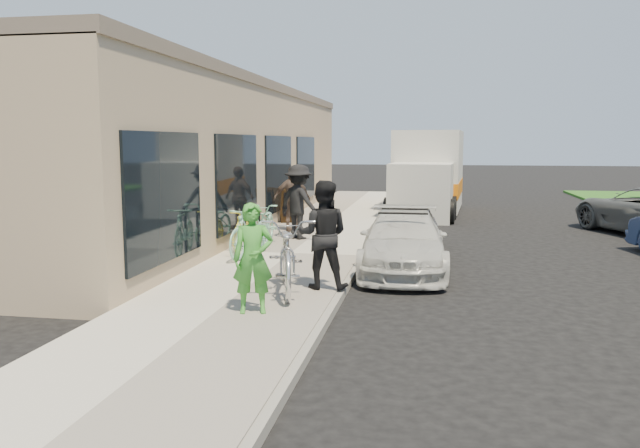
{
  "coord_description": "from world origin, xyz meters",
  "views": [
    {
      "loc": [
        0.96,
        -9.93,
        2.53
      ],
      "look_at": [
        -1.01,
        1.11,
        1.05
      ],
      "focal_mm": 35.0,
      "sensor_mm": 36.0,
      "label": 1
    }
  ],
  "objects": [
    {
      "name": "man_standing",
      "position": [
        -0.76,
        -0.06,
        1.03
      ],
      "size": [
        0.88,
        0.69,
        1.77
      ],
      "primitive_type": "imported",
      "rotation": [
        0.0,
        0.0,
        3.17
      ],
      "color": "black",
      "rests_on": "sidewalk"
    },
    {
      "name": "sandwich_board",
      "position": [
        -3.13,
        7.99,
        0.66
      ],
      "size": [
        0.79,
        0.8,
        1.01
      ],
      "rotation": [
        0.0,
        0.0,
        0.36
      ],
      "color": "black",
      "rests_on": "sidewalk"
    },
    {
      "name": "sedan_white",
      "position": [
        0.45,
        2.22,
        0.58
      ],
      "size": [
        1.77,
        4.08,
        1.21
      ],
      "rotation": [
        0.0,
        0.0,
        0.03
      ],
      "color": "silver",
      "rests_on": "ground"
    },
    {
      "name": "bystander_b",
      "position": [
        -2.71,
        6.34,
        1.01
      ],
      "size": [
        1.09,
        0.84,
        1.73
      ],
      "primitive_type": "imported",
      "rotation": [
        0.0,
        0.0,
        0.47
      ],
      "color": "brown",
      "rests_on": "sidewalk"
    },
    {
      "name": "moving_truck",
      "position": [
        0.83,
        12.6,
        1.3
      ],
      "size": [
        2.69,
        6.09,
        2.92
      ],
      "rotation": [
        0.0,
        0.0,
        -0.08
      ],
      "color": "beige",
      "rests_on": "ground"
    },
    {
      "name": "cruiser_bike_c",
      "position": [
        -3.08,
        3.18,
        0.62
      ],
      "size": [
        0.49,
        1.58,
        0.94
      ],
      "primitive_type": "imported",
      "rotation": [
        0.0,
        0.0,
        -0.03
      ],
      "color": "yellow",
      "rests_on": "sidewalk"
    },
    {
      "name": "cruiser_bike_a",
      "position": [
        -2.73,
        2.4,
        0.68
      ],
      "size": [
        0.81,
        1.84,
        1.07
      ],
      "primitive_type": "imported",
      "rotation": [
        0.0,
        0.0,
        -0.18
      ],
      "color": "#84C5AC",
      "rests_on": "sidewalk"
    },
    {
      "name": "sedan_silver",
      "position": [
        0.48,
        4.36,
        0.54
      ],
      "size": [
        1.43,
        3.25,
        1.09
      ],
      "primitive_type": "imported",
      "rotation": [
        0.0,
        0.0,
        -0.05
      ],
      "color": "#96969B",
      "rests_on": "ground"
    },
    {
      "name": "tandem_bike",
      "position": [
        -1.29,
        -0.33,
        0.76
      ],
      "size": [
        1.38,
        2.46,
        1.22
      ],
      "primitive_type": "imported",
      "rotation": [
        0.0,
        0.0,
        0.26
      ],
      "color": "silver",
      "rests_on": "sidewalk"
    },
    {
      "name": "bike_rack",
      "position": [
        -2.72,
        2.85,
        0.71
      ],
      "size": [
        0.1,
        0.66,
        0.93
      ],
      "rotation": [
        0.0,
        0.0,
        0.06
      ],
      "color": "black",
      "rests_on": "sidewalk"
    },
    {
      "name": "sidewalk",
      "position": [
        -2.0,
        3.0,
        0.07
      ],
      "size": [
        3.0,
        34.0,
        0.15
      ],
      "primitive_type": "cube",
      "color": "#B5B0A3",
      "rests_on": "ground"
    },
    {
      "name": "cruiser_bike_b",
      "position": [
        -2.8,
        4.01,
        0.64
      ],
      "size": [
        0.85,
        1.93,
        0.99
      ],
      "primitive_type": "imported",
      "rotation": [
        0.0,
        0.0,
        0.1
      ],
      "color": "#84C5AC",
      "rests_on": "sidewalk"
    },
    {
      "name": "curb",
      "position": [
        -0.45,
        3.0,
        0.07
      ],
      "size": [
        0.12,
        34.0,
        0.13
      ],
      "primitive_type": "cube",
      "color": "gray",
      "rests_on": "ground"
    },
    {
      "name": "ground",
      "position": [
        0.0,
        0.0,
        0.0
      ],
      "size": [
        120.0,
        120.0,
        0.0
      ],
      "primitive_type": "plane",
      "color": "black",
      "rests_on": "ground"
    },
    {
      "name": "woman_rider",
      "position": [
        -1.46,
        -1.7,
        0.92
      ],
      "size": [
        0.64,
        0.51,
        1.55
      ],
      "primitive_type": "imported",
      "rotation": [
        0.0,
        0.0,
        0.27
      ],
      "color": "#3A8F2F",
      "rests_on": "sidewalk"
    },
    {
      "name": "bystander_a",
      "position": [
        -2.23,
        4.98,
        1.07
      ],
      "size": [
        1.36,
        1.2,
        1.83
      ],
      "primitive_type": "imported",
      "rotation": [
        0.0,
        0.0,
        2.59
      ],
      "color": "black",
      "rests_on": "sidewalk"
    },
    {
      "name": "storefront",
      "position": [
        -5.24,
        7.99,
        2.12
      ],
      "size": [
        3.6,
        20.0,
        4.22
      ],
      "color": "tan",
      "rests_on": "ground"
    }
  ]
}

